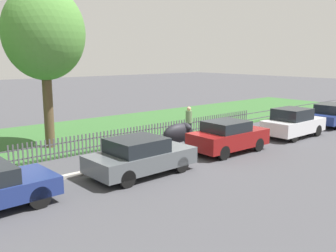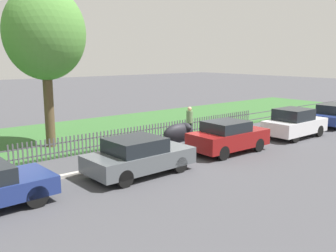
{
  "view_description": "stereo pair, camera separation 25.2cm",
  "coord_description": "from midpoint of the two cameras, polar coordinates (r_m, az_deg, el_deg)",
  "views": [
    {
      "loc": [
        -11.58,
        -11.86,
        4.24
      ],
      "look_at": [
        -0.7,
        0.94,
        1.1
      ],
      "focal_mm": 40.0,
      "sensor_mm": 36.0,
      "label": 1
    },
    {
      "loc": [
        -11.38,
        -12.02,
        4.24
      ],
      "look_at": [
        -0.7,
        0.94,
        1.1
      ],
      "focal_mm": 40.0,
      "sensor_mm": 36.0,
      "label": 2
    }
  ],
  "objects": [
    {
      "name": "park_fence",
      "position": [
        18.97,
        -2.19,
        -0.94
      ],
      "size": [
        43.74,
        0.05,
        0.9
      ],
      "color": "#4C4C51",
      "rests_on": "ground"
    },
    {
      "name": "ground_plane",
      "position": [
        17.1,
        3.41,
        -3.79
      ],
      "size": [
        120.0,
        120.0,
        0.0
      ],
      "primitive_type": "plane",
      "color": "#424247"
    },
    {
      "name": "parked_car_grey_coupe",
      "position": [
        25.39,
        23.79,
        1.65
      ],
      "size": [
        4.38,
        1.95,
        1.34
      ],
      "rotation": [
        0.0,
        0.0,
        0.03
      ],
      "color": "navy",
      "rests_on": "ground"
    },
    {
      "name": "pedestrian_near_fence",
      "position": [
        19.57,
        2.82,
        0.87
      ],
      "size": [
        0.44,
        0.44,
        1.66
      ],
      "rotation": [
        0.0,
        0.0,
        3.52
      ],
      "color": "black",
      "rests_on": "ground"
    },
    {
      "name": "parked_car_red_compact",
      "position": [
        16.87,
        8.73,
        -1.55
      ],
      "size": [
        3.74,
        1.77,
        1.43
      ],
      "rotation": [
        0.0,
        0.0,
        -0.02
      ],
      "color": "maroon",
      "rests_on": "ground"
    },
    {
      "name": "grass_strip",
      "position": [
        22.46,
        -8.84,
        -0.4
      ],
      "size": [
        43.74,
        8.45,
        0.01
      ],
      "primitive_type": "cube",
      "color": "#33602D",
      "rests_on": "ground"
    },
    {
      "name": "covered_motorcycle",
      "position": [
        17.75,
        1.32,
        -1.04
      ],
      "size": [
        1.8,
        0.85,
        1.11
      ],
      "rotation": [
        0.0,
        0.0,
        -0.09
      ],
      "color": "black",
      "rests_on": "ground"
    },
    {
      "name": "parked_car_white_van",
      "position": [
        20.87,
        18.2,
        0.46
      ],
      "size": [
        3.71,
        1.7,
        1.54
      ],
      "rotation": [
        0.0,
        0.0,
        -0.0
      ],
      "color": "silver",
      "rests_on": "ground"
    },
    {
      "name": "parked_car_navy_estate",
      "position": [
        13.6,
        -4.81,
        -4.56
      ],
      "size": [
        4.0,
        1.93,
        1.37
      ],
      "rotation": [
        0.0,
        0.0,
        0.02
      ],
      "color": "#51565B",
      "rests_on": "ground"
    },
    {
      "name": "kerb_stone",
      "position": [
        17.15,
        3.18,
        -3.53
      ],
      "size": [
        43.74,
        0.2,
        0.12
      ],
      "primitive_type": "cube",
      "color": "#B2ADA3",
      "rests_on": "ground"
    },
    {
      "name": "tree_mid_park",
      "position": [
        18.2,
        -18.77,
        13.14
      ],
      "size": [
        3.67,
        3.67,
        7.38
      ],
      "color": "brown",
      "rests_on": "ground"
    }
  ]
}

